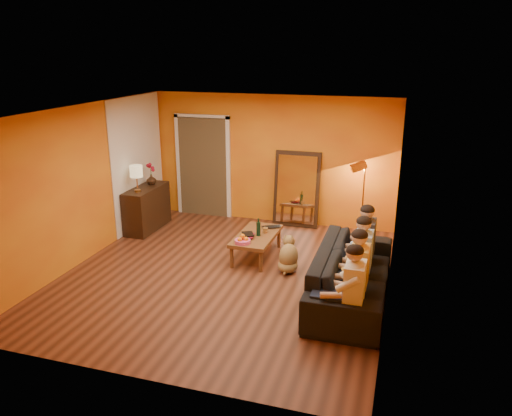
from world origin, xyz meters
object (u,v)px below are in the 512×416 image
(mirror_frame, at_px, (297,189))
(tumbler, at_px, (265,230))
(person_far_left, at_px, (354,291))
(floor_lamp, at_px, (363,201))
(person_far_right, at_px, (366,243))
(vase, at_px, (151,179))
(person_mid_left, at_px, (359,273))
(person_mid_right, at_px, (363,257))
(sofa, at_px, (352,274))
(coffee_table, at_px, (256,246))
(dog, at_px, (289,254))
(wine_bottle, at_px, (258,227))
(sideboard, at_px, (147,208))
(table_lamp, at_px, (137,179))
(laptop, at_px, (272,228))

(mirror_frame, relative_size, tumbler, 15.64)
(person_far_left, bearing_deg, floor_lamp, 93.93)
(person_far_right, distance_m, vase, 4.58)
(floor_lamp, xyz_separation_m, person_mid_left, (0.24, -2.94, -0.11))
(tumbler, bearing_deg, person_mid_right, -30.22)
(vase, bearing_deg, sofa, -25.05)
(coffee_table, distance_m, floor_lamp, 2.26)
(dog, xyz_separation_m, vase, (-3.16, 1.36, 0.66))
(wine_bottle, bearing_deg, floor_lamp, 44.24)
(sideboard, bearing_deg, sofa, -22.21)
(floor_lamp, bearing_deg, tumbler, -155.74)
(sofa, height_order, person_mid_right, person_mid_right)
(tumbler, bearing_deg, sofa, -34.65)
(sideboard, bearing_deg, person_far_left, -32.01)
(table_lamp, bearing_deg, person_mid_left, -23.29)
(coffee_table, height_order, laptop, laptop)
(tumbler, bearing_deg, person_far_left, -50.46)
(mirror_frame, relative_size, person_mid_left, 1.25)
(sideboard, height_order, floor_lamp, floor_lamp)
(coffee_table, bearing_deg, mirror_frame, 81.77)
(mirror_frame, xyz_separation_m, wine_bottle, (-0.24, -1.86, -0.18))
(tumbler, bearing_deg, table_lamp, 173.20)
(person_mid_right, bearing_deg, laptop, 143.52)
(person_mid_left, bearing_deg, person_far_right, 90.00)
(table_lamp, xyz_separation_m, coffee_table, (2.50, -0.43, -0.90))
(table_lamp, bearing_deg, tumbler, -6.80)
(sideboard, distance_m, table_lamp, 0.74)
(dog, bearing_deg, tumbler, 137.11)
(sofa, relative_size, person_far_left, 2.09)
(person_mid_left, relative_size, person_mid_right, 1.00)
(mirror_frame, distance_m, person_mid_right, 3.14)
(sofa, xyz_separation_m, coffee_table, (-1.74, 1.00, -0.16))
(mirror_frame, xyz_separation_m, sideboard, (-2.79, -1.08, -0.34))
(floor_lamp, bearing_deg, person_far_right, -100.49)
(mirror_frame, height_order, coffee_table, mirror_frame)
(laptop, height_order, vase, vase)
(person_far_left, xyz_separation_m, wine_bottle, (-1.82, 1.95, -0.03))
(table_lamp, height_order, person_mid_left, table_lamp)
(dog, height_order, person_far_left, person_far_left)
(sideboard, xyz_separation_m, person_far_right, (4.37, -1.08, 0.18))
(sideboard, distance_m, person_far_right, 4.51)
(person_far_left, distance_m, laptop, 2.90)
(table_lamp, xyz_separation_m, person_mid_left, (4.37, -1.88, -0.49))
(table_lamp, bearing_deg, vase, 90.00)
(sideboard, height_order, sofa, sideboard)
(sofa, distance_m, vase, 4.72)
(wine_bottle, bearing_deg, coffee_table, 135.00)
(floor_lamp, height_order, vase, floor_lamp)
(mirror_frame, bearing_deg, dog, -80.42)
(floor_lamp, distance_m, tumbler, 2.05)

